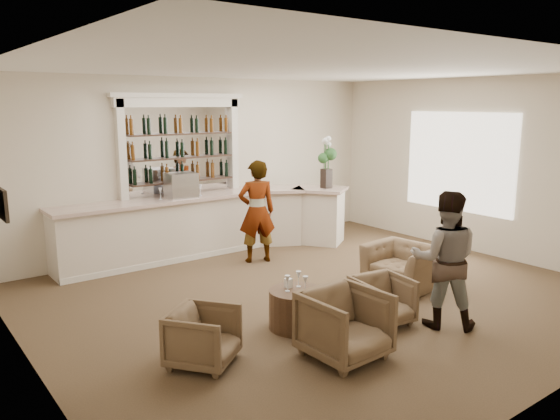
# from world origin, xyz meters

# --- Properties ---
(ground) EXTENTS (8.00, 8.00, 0.00)m
(ground) POSITION_xyz_m (0.00, 0.00, 0.00)
(ground) COLOR brown
(ground) RESTS_ON ground
(room_shell) EXTENTS (8.04, 7.02, 3.32)m
(room_shell) POSITION_xyz_m (0.16, 0.71, 2.34)
(room_shell) COLOR beige
(room_shell) RESTS_ON ground
(bar_counter) EXTENTS (5.72, 1.80, 1.14)m
(bar_counter) POSITION_xyz_m (-0.16, 3.00, 0.57)
(bar_counter) COLOR beige
(bar_counter) RESTS_ON ground
(back_bar_alcove) EXTENTS (2.64, 0.25, 3.00)m
(back_bar_alcove) POSITION_xyz_m (-0.50, 3.41, 2.03)
(back_bar_alcove) COLOR white
(back_bar_alcove) RESTS_ON ground
(cocktail_table) EXTENTS (0.70, 0.70, 0.50)m
(cocktail_table) POSITION_xyz_m (-1.04, -0.71, 0.25)
(cocktail_table) COLOR #482E1F
(cocktail_table) RESTS_ON ground
(sommelier) EXTENTS (0.78, 0.64, 1.84)m
(sommelier) POSITION_xyz_m (0.25, 2.04, 0.92)
(sommelier) COLOR gray
(sommelier) RESTS_ON ground
(guest) EXTENTS (1.07, 1.08, 1.76)m
(guest) POSITION_xyz_m (0.50, -1.78, 0.88)
(guest) COLOR gray
(guest) RESTS_ON ground
(armchair_left) EXTENTS (0.96, 0.97, 0.64)m
(armchair_left) POSITION_xyz_m (-2.48, -0.88, 0.32)
(armchair_left) COLOR brown
(armchair_left) RESTS_ON ground
(armchair_center) EXTENTS (0.86, 0.88, 0.78)m
(armchair_center) POSITION_xyz_m (-1.13, -1.69, 0.39)
(armchair_center) COLOR brown
(armchair_center) RESTS_ON ground
(armchair_right) EXTENTS (0.77, 0.78, 0.63)m
(armchair_right) POSITION_xyz_m (-0.06, -1.28, 0.31)
(armchair_right) COLOR brown
(armchair_right) RESTS_ON ground
(armchair_far) EXTENTS (1.01, 1.12, 0.66)m
(armchair_far) POSITION_xyz_m (1.26, -0.47, 0.33)
(armchair_far) COLOR brown
(armchair_far) RESTS_ON ground
(espresso_machine) EXTENTS (0.54, 0.46, 0.45)m
(espresso_machine) POSITION_xyz_m (-0.72, 3.02, 1.37)
(espresso_machine) COLOR silver
(espresso_machine) RESTS_ON bar_counter
(flower_vase) EXTENTS (0.27, 0.27, 1.03)m
(flower_vase) POSITION_xyz_m (2.12, 2.28, 1.72)
(flower_vase) COLOR black
(flower_vase) RESTS_ON bar_counter
(wine_glass_bar_left) EXTENTS (0.07, 0.07, 0.21)m
(wine_glass_bar_left) POSITION_xyz_m (-0.35, 3.00, 1.25)
(wine_glass_bar_left) COLOR white
(wine_glass_bar_left) RESTS_ON bar_counter
(wine_glass_bar_right) EXTENTS (0.07, 0.07, 0.21)m
(wine_glass_bar_right) POSITION_xyz_m (-1.11, 3.07, 1.25)
(wine_glass_bar_right) COLOR white
(wine_glass_bar_right) RESTS_ON bar_counter
(wine_glass_tbl_a) EXTENTS (0.07, 0.07, 0.21)m
(wine_glass_tbl_a) POSITION_xyz_m (-1.16, -0.68, 0.60)
(wine_glass_tbl_a) COLOR white
(wine_glass_tbl_a) RESTS_ON cocktail_table
(wine_glass_tbl_b) EXTENTS (0.07, 0.07, 0.21)m
(wine_glass_tbl_b) POSITION_xyz_m (-0.94, -0.63, 0.60)
(wine_glass_tbl_b) COLOR white
(wine_glass_tbl_b) RESTS_ON cocktail_table
(wine_glass_tbl_c) EXTENTS (0.07, 0.07, 0.21)m
(wine_glass_tbl_c) POSITION_xyz_m (-1.00, -0.84, 0.60)
(wine_glass_tbl_c) COLOR white
(wine_glass_tbl_c) RESTS_ON cocktail_table
(napkin_holder) EXTENTS (0.08, 0.08, 0.12)m
(napkin_holder) POSITION_xyz_m (-1.06, -0.57, 0.56)
(napkin_holder) COLOR white
(napkin_holder) RESTS_ON cocktail_table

